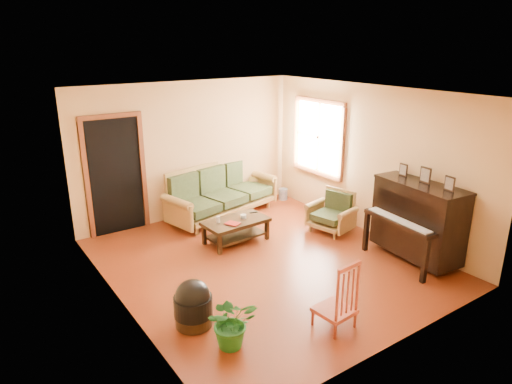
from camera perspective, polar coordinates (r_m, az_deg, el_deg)
floor at (r=7.24m, az=1.17°, el=-8.65°), size 5.00×5.00×0.00m
doorway at (r=8.35m, az=-17.12°, el=1.83°), size 1.08×0.16×2.05m
window at (r=9.03m, az=7.83°, el=6.80°), size 0.12×1.36×1.46m
sofa at (r=8.89m, az=-4.19°, el=0.04°), size 2.47×1.45×0.99m
coffee_table at (r=7.83m, az=-2.53°, el=-4.87°), size 1.13×0.65×0.40m
armchair at (r=8.29m, az=9.34°, el=-2.46°), size 0.86×0.88×0.74m
piano at (r=7.49m, az=19.54°, el=-3.54°), size 0.98×1.50×1.25m
footstool at (r=5.72m, az=-7.84°, el=-14.26°), size 0.57×0.57×0.45m
red_chair at (r=5.60m, az=9.88°, el=-12.40°), size 0.45×0.49×0.89m
leaning_frame at (r=9.73m, az=0.43°, el=0.40°), size 0.43×0.24×0.57m
ceramic_crock at (r=9.92m, az=3.40°, el=-0.26°), size 0.20×0.20×0.24m
potted_plant at (r=5.29m, az=-3.02°, el=-15.91°), size 0.69×0.65×0.62m
book at (r=7.51m, az=-3.31°, el=-4.19°), size 0.25×0.28×0.02m
candle at (r=7.64m, az=-4.77°, el=-3.45°), size 0.09×0.09×0.11m
glass_jar at (r=7.81m, az=-1.58°, el=-3.07°), size 0.12×0.12×0.07m
remote at (r=8.07m, az=-0.31°, el=-2.53°), size 0.15×0.08×0.01m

